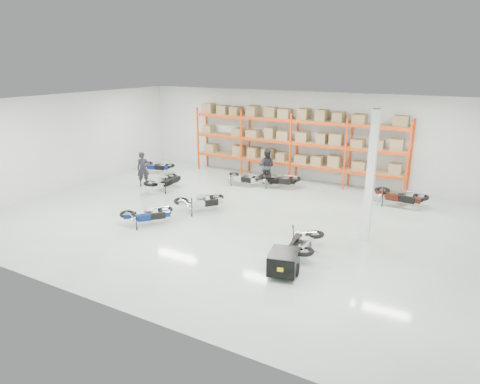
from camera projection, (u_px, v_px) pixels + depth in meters
The scene contains 14 objects.
room at pixel (229, 162), 16.29m from camera, with size 18.00×18.00×18.00m.
pallet_rack at pixel (294, 137), 21.66m from camera, with size 11.28×0.98×3.62m.
structural_column at pixel (371, 177), 14.28m from camera, with size 0.25×0.25×4.50m, color white.
moto_blue_centre at pixel (147, 211), 16.11m from camera, with size 0.77×1.73×1.05m, color #071B4E, non-canonical shape.
moto_silver_left at pixel (201, 198), 17.51m from camera, with size 0.81×1.83×1.12m, color #ABAFB2, non-canonical shape.
moto_black_far_left at pixel (164, 178), 20.47m from camera, with size 0.81×1.83×1.12m, color black, non-canonical shape.
moto_touring_right at pixel (304, 239), 13.61m from camera, with size 0.77×1.73×1.06m, color black, non-canonical shape.
trailer at pixel (284, 262), 12.31m from camera, with size 1.01×1.76×0.71m.
moto_back_a at pixel (157, 164), 23.55m from camera, with size 0.74×1.67×1.02m, color navy, non-canonical shape.
moto_back_b at pixel (243, 176), 21.24m from camera, with size 0.71×1.60×0.98m, color #ABB1B5, non-canonical shape.
moto_back_c at pixel (279, 177), 20.80m from camera, with size 0.80×1.79×1.09m, color black, non-canonical shape.
moto_back_d at pixel (400, 193), 18.15m from camera, with size 0.86×1.94×1.18m, color #39100B, non-canonical shape.
person_left at pixel (143, 169), 21.10m from camera, with size 0.61×0.40×1.68m, color #23212A.
person_back at pixel (267, 166), 21.51m from camera, with size 0.85×0.66×1.75m, color black.
Camera 1 is at (8.12, -13.67, 5.98)m, focal length 32.00 mm.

